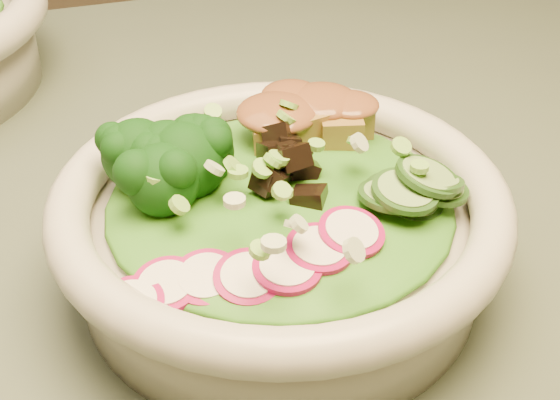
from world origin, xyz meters
name	(u,v)px	position (x,y,z in m)	size (l,w,h in m)	color
dining_table	(77,370)	(0.00, 0.00, 0.64)	(1.20, 0.80, 0.75)	black
salad_bowl	(280,227)	(0.13, -0.07, 0.79)	(0.26, 0.26, 0.07)	beige
lettuce_bed	(280,199)	(0.13, -0.07, 0.81)	(0.19, 0.19, 0.02)	#276A16
broccoli_florets	(173,169)	(0.08, -0.05, 0.82)	(0.08, 0.07, 0.04)	black
radish_slices	(265,267)	(0.10, -0.13, 0.81)	(0.10, 0.04, 0.02)	#990B4B
cucumber_slices	(394,194)	(0.18, -0.10, 0.82)	(0.07, 0.07, 0.03)	#87B263
mushroom_heap	(283,168)	(0.13, -0.06, 0.82)	(0.07, 0.07, 0.04)	black
tofu_cubes	(298,127)	(0.16, -0.02, 0.82)	(0.09, 0.06, 0.03)	olive
peanut_sauce	(299,110)	(0.16, -0.02, 0.83)	(0.07, 0.05, 0.02)	brown
scallion_garnish	(280,164)	(0.13, -0.07, 0.83)	(0.18, 0.18, 0.02)	#7BBB42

